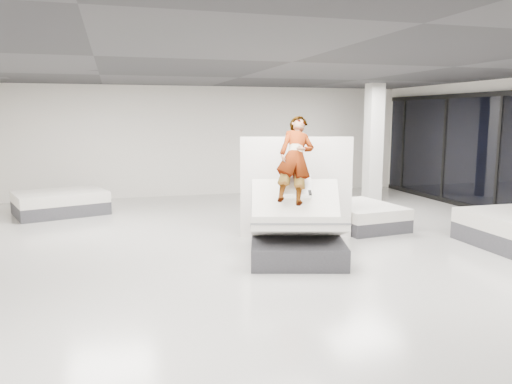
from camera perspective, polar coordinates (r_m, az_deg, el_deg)
room at (r=8.17m, az=4.05°, el=3.38°), size 14.00×14.04×3.20m
hero_bed at (r=8.45m, az=4.62°, el=-4.65°), size 2.00×2.34×1.34m
person at (r=8.62m, az=4.52°, el=1.61°), size 1.05×1.76×1.21m
remote at (r=8.33m, az=6.19°, el=-0.07°), size 0.09×0.15×0.08m
divider_panel at (r=9.65m, az=4.60°, el=0.50°), size 2.11×0.66×1.96m
flat_bed_right_far at (r=10.86m, az=11.83°, el=-2.66°), size 1.54×1.93×0.49m
flat_bed_left_far at (r=12.92m, az=-21.45°, el=-1.14°), size 2.37×2.04×0.55m
column at (r=13.93m, az=13.26°, el=5.41°), size 0.40×0.40×3.20m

